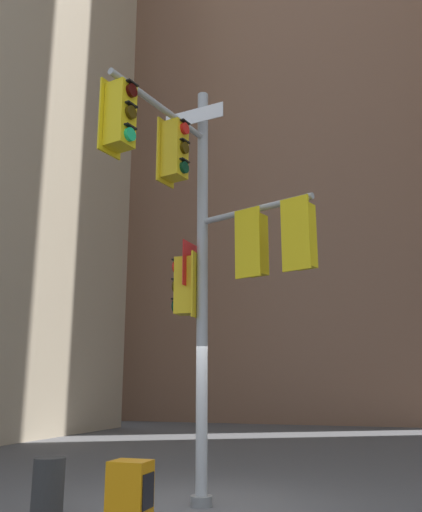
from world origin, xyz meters
TOP-DOWN VIEW (x-y plane):
  - ground at (0.00, 0.00)m, footprint 120.00×120.00m
  - building_mid_block at (-2.63, 26.84)m, footprint 17.44×17.44m
  - signal_pole_assembly at (0.26, -0.60)m, footprint 2.83×2.84m
  - newspaper_box at (0.14, -2.80)m, footprint 0.45×0.36m
  - trash_bin at (-1.76, -1.58)m, footprint 0.45×0.45m

SIDE VIEW (x-z plane):
  - ground at x=0.00m, z-range 0.00..0.00m
  - trash_bin at x=-1.76m, z-range 0.00..0.85m
  - newspaper_box at x=0.14m, z-range 0.00..1.04m
  - signal_pole_assembly at x=0.26m, z-range 0.74..7.95m
  - building_mid_block at x=-2.63m, z-range 0.00..49.13m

